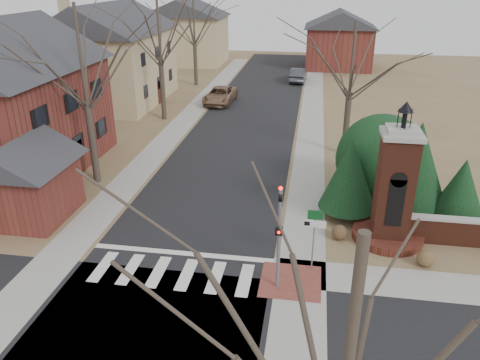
% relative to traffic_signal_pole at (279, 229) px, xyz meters
% --- Properties ---
extents(ground, '(120.00, 120.00, 0.00)m').
position_rel_traffic_signal_pole_xyz_m(ground, '(-4.30, -0.57, -2.59)').
color(ground, brown).
rests_on(ground, ground).
extents(main_street, '(8.00, 70.00, 0.01)m').
position_rel_traffic_signal_pole_xyz_m(main_street, '(-4.30, 21.43, -2.58)').
color(main_street, black).
rests_on(main_street, ground).
extents(cross_street, '(120.00, 8.00, 0.01)m').
position_rel_traffic_signal_pole_xyz_m(cross_street, '(-4.30, -3.57, -2.58)').
color(cross_street, black).
rests_on(cross_street, ground).
extents(crosswalk_zone, '(8.00, 2.20, 0.02)m').
position_rel_traffic_signal_pole_xyz_m(crosswalk_zone, '(-4.30, 0.23, -2.58)').
color(crosswalk_zone, silver).
rests_on(crosswalk_zone, ground).
extents(stop_bar, '(8.00, 0.35, 0.02)m').
position_rel_traffic_signal_pole_xyz_m(stop_bar, '(-4.30, 1.73, -2.58)').
color(stop_bar, silver).
rests_on(stop_bar, ground).
extents(sidewalk_right_main, '(2.00, 60.00, 0.02)m').
position_rel_traffic_signal_pole_xyz_m(sidewalk_right_main, '(0.90, 21.43, -2.58)').
color(sidewalk_right_main, gray).
rests_on(sidewalk_right_main, ground).
extents(sidewalk_left, '(2.00, 60.00, 0.02)m').
position_rel_traffic_signal_pole_xyz_m(sidewalk_left, '(-9.50, 21.43, -2.58)').
color(sidewalk_left, gray).
rests_on(sidewalk_left, ground).
extents(curb_apron, '(2.40, 2.40, 0.02)m').
position_rel_traffic_signal_pole_xyz_m(curb_apron, '(0.50, 0.43, -2.57)').
color(curb_apron, brown).
rests_on(curb_apron, ground).
extents(traffic_signal_pole, '(0.28, 0.41, 4.50)m').
position_rel_traffic_signal_pole_xyz_m(traffic_signal_pole, '(0.00, 0.00, 0.00)').
color(traffic_signal_pole, slate).
rests_on(traffic_signal_pole, ground).
extents(sign_post, '(0.90, 0.07, 2.75)m').
position_rel_traffic_signal_pole_xyz_m(sign_post, '(1.29, 1.41, -0.64)').
color(sign_post, slate).
rests_on(sign_post, ground).
extents(brick_gate_monument, '(3.20, 3.20, 6.47)m').
position_rel_traffic_signal_pole_xyz_m(brick_gate_monument, '(4.70, 4.42, -0.42)').
color(brick_gate_monument, '#5C291B').
rests_on(brick_gate_monument, ground).
extents(house_stucco_left, '(9.80, 12.80, 9.28)m').
position_rel_traffic_signal_pole_xyz_m(house_stucco_left, '(-17.80, 26.42, 2.01)').
color(house_stucco_left, tan).
rests_on(house_stucco_left, ground).
extents(garage_left, '(4.80, 4.80, 4.29)m').
position_rel_traffic_signal_pole_xyz_m(garage_left, '(-12.82, 3.92, -0.35)').
color(garage_left, maroon).
rests_on(garage_left, ground).
extents(house_distant_left, '(10.80, 8.80, 8.53)m').
position_rel_traffic_signal_pole_xyz_m(house_distant_left, '(-16.31, 47.42, 1.66)').
color(house_distant_left, tan).
rests_on(house_distant_left, ground).
extents(house_distant_right, '(8.80, 8.80, 7.30)m').
position_rel_traffic_signal_pole_xyz_m(house_distant_right, '(3.69, 47.42, 1.06)').
color(house_distant_right, maroon).
rests_on(house_distant_right, ground).
extents(evergreen_near, '(2.80, 2.80, 4.10)m').
position_rel_traffic_signal_pole_xyz_m(evergreen_near, '(2.90, 6.43, -0.29)').
color(evergreen_near, '#473D33').
rests_on(evergreen_near, ground).
extents(evergreen_mid, '(3.40, 3.40, 4.70)m').
position_rel_traffic_signal_pole_xyz_m(evergreen_mid, '(6.20, 7.63, 0.01)').
color(evergreen_mid, '#473D33').
rests_on(evergreen_mid, ground).
extents(evergreen_far, '(2.40, 2.40, 3.30)m').
position_rel_traffic_signal_pole_xyz_m(evergreen_far, '(8.20, 6.63, -0.69)').
color(evergreen_far, '#473D33').
rests_on(evergreen_far, ground).
extents(evergreen_mass, '(4.80, 4.80, 4.80)m').
position_rel_traffic_signal_pole_xyz_m(evergreen_mass, '(4.70, 8.93, -0.19)').
color(evergreen_mass, black).
rests_on(evergreen_mass, ground).
extents(bare_tree_0, '(8.05, 8.05, 11.15)m').
position_rel_traffic_signal_pole_xyz_m(bare_tree_0, '(-11.30, 8.43, 5.11)').
color(bare_tree_0, '#473D33').
rests_on(bare_tree_0, ground).
extents(bare_tree_1, '(8.40, 8.40, 11.64)m').
position_rel_traffic_signal_pole_xyz_m(bare_tree_1, '(-11.30, 21.43, 5.44)').
color(bare_tree_1, '#473D33').
rests_on(bare_tree_1, ground).
extents(bare_tree_2, '(7.35, 7.35, 10.19)m').
position_rel_traffic_signal_pole_xyz_m(bare_tree_2, '(-11.80, 34.43, 4.44)').
color(bare_tree_2, '#473D33').
rests_on(bare_tree_2, ground).
extents(bare_tree_3, '(7.00, 7.00, 9.70)m').
position_rel_traffic_signal_pole_xyz_m(bare_tree_3, '(3.20, 15.43, 4.10)').
color(bare_tree_3, '#473D33').
rests_on(bare_tree_3, ground).
extents(bare_tree_4, '(6.65, 6.65, 9.21)m').
position_rel_traffic_signal_pole_xyz_m(bare_tree_4, '(1.70, -9.57, 3.77)').
color(bare_tree_4, '#473D33').
rests_on(bare_tree_4, ground).
extents(pickup_truck, '(2.66, 5.38, 1.47)m').
position_rel_traffic_signal_pole_xyz_m(pickup_truck, '(-7.70, 27.25, -1.85)').
color(pickup_truck, '#856149').
rests_on(pickup_truck, ground).
extents(distant_car, '(1.85, 4.73, 1.53)m').
position_rel_traffic_signal_pole_xyz_m(distant_car, '(-0.90, 37.86, -1.82)').
color(distant_car, '#393C41').
rests_on(distant_car, ground).
extents(dry_shrub_left, '(0.72, 0.72, 0.72)m').
position_rel_traffic_signal_pole_xyz_m(dry_shrub_left, '(2.50, 4.03, -2.23)').
color(dry_shrub_left, brown).
rests_on(dry_shrub_left, ground).
extents(dry_shrub_right, '(0.73, 0.73, 0.73)m').
position_rel_traffic_signal_pole_xyz_m(dry_shrub_right, '(5.97, 2.43, -2.22)').
color(dry_shrub_right, brown).
rests_on(dry_shrub_right, ground).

